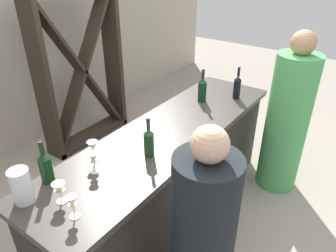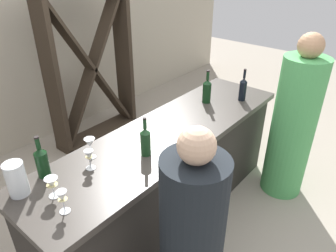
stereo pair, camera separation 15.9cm
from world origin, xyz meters
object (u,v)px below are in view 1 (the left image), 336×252
(wine_bottle_second_right_near_black, at_px, (237,87))
(water_pitcher, at_px, (22,186))
(wine_rack, at_px, (81,71))
(wine_glass_near_right, at_px, (94,160))
(wine_glass_near_left, at_px, (72,203))
(wine_glass_far_left, at_px, (93,147))
(wine_bottle_second_left_olive_green, at_px, (149,142))
(person_center_guest, at_px, (202,242))
(person_left_guest, at_px, (287,122))
(wine_glass_near_center, at_px, (59,189))
(wine_bottle_center_dark_green, at_px, (202,89))
(wine_bottle_leftmost_dark_green, at_px, (46,167))

(wine_bottle_second_right_near_black, xyz_separation_m, water_pitcher, (-2.06, 0.38, -0.01))
(wine_bottle_second_right_near_black, bearing_deg, wine_rack, 102.00)
(wine_glass_near_right, xyz_separation_m, water_pitcher, (-0.43, 0.12, 0.01))
(wine_glass_near_left, xyz_separation_m, wine_glass_far_left, (0.43, 0.31, 0.01))
(wine_bottle_second_left_olive_green, xyz_separation_m, person_center_guest, (-0.26, -0.60, -0.35))
(wine_bottle_second_right_near_black, bearing_deg, person_left_guest, -75.51)
(wine_bottle_second_right_near_black, xyz_separation_m, person_center_guest, (-1.53, -0.53, -0.36))
(wine_glass_near_center, xyz_separation_m, person_left_guest, (2.06, -0.69, -0.26))
(wine_bottle_center_dark_green, xyz_separation_m, water_pitcher, (-1.80, 0.14, -0.01))
(wine_bottle_leftmost_dark_green, distance_m, wine_bottle_center_dark_green, 1.61)
(wine_rack, bearing_deg, wine_glass_far_left, -128.23)
(wine_rack, height_order, wine_bottle_center_dark_green, wine_rack)
(wine_glass_near_left, bearing_deg, person_left_guest, -14.25)
(wine_bottle_leftmost_dark_green, distance_m, wine_glass_near_right, 0.29)
(wine_rack, distance_m, wine_bottle_center_dark_green, 1.59)
(wine_bottle_second_right_near_black, height_order, wine_glass_near_right, wine_bottle_second_right_near_black)
(wine_glass_near_left, bearing_deg, wine_glass_far_left, 35.50)
(person_left_guest, bearing_deg, water_pitcher, 70.11)
(person_center_guest, bearing_deg, wine_glass_near_right, -2.98)
(wine_glass_near_right, height_order, person_left_guest, person_left_guest)
(wine_glass_far_left, bearing_deg, wine_glass_near_right, -131.04)
(wine_bottle_center_dark_green, bearing_deg, wine_glass_near_right, 179.43)
(wine_bottle_center_dark_green, bearing_deg, wine_glass_far_left, 175.00)
(wine_glass_near_left, distance_m, water_pitcher, 0.35)
(wine_bottle_second_left_olive_green, height_order, wine_glass_near_left, wine_bottle_second_left_olive_green)
(person_left_guest, bearing_deg, wine_glass_far_left, 65.01)
(wine_bottle_leftmost_dark_green, height_order, wine_glass_far_left, wine_bottle_leftmost_dark_green)
(person_left_guest, xyz_separation_m, person_center_guest, (-1.66, -0.03, -0.07))
(wine_bottle_leftmost_dark_green, relative_size, wine_glass_near_center, 2.21)
(wine_glass_near_left, relative_size, wine_glass_far_left, 0.95)
(wine_bottle_second_left_olive_green, height_order, wine_glass_far_left, wine_bottle_second_left_olive_green)
(wine_bottle_second_right_near_black, distance_m, person_left_guest, 0.58)
(water_pitcher, bearing_deg, wine_bottle_second_left_olive_green, -20.70)
(wine_rack, bearing_deg, wine_glass_near_left, -131.81)
(wine_glass_near_left, bearing_deg, wine_bottle_second_right_near_black, -1.19)
(wine_glass_far_left, bearing_deg, wine_bottle_second_left_olive_green, -45.01)
(wine_glass_far_left, bearing_deg, water_pitcher, 177.05)
(wine_bottle_second_left_olive_green, relative_size, water_pitcher, 1.36)
(wine_bottle_leftmost_dark_green, distance_m, wine_bottle_second_left_olive_green, 0.69)
(wine_glass_near_right, bearing_deg, wine_glass_far_left, 48.96)
(wine_bottle_second_right_near_black, xyz_separation_m, wine_glass_far_left, (-1.54, 0.35, -0.01))
(wine_glass_near_left, bearing_deg, wine_rack, 48.19)
(wine_bottle_leftmost_dark_green, height_order, person_left_guest, person_left_guest)
(wine_glass_near_right, bearing_deg, wine_bottle_second_right_near_black, -8.77)
(wine_bottle_second_right_near_black, relative_size, wine_glass_near_left, 2.15)
(wine_bottle_center_dark_green, height_order, wine_glass_far_left, wine_bottle_center_dark_green)
(wine_bottle_second_left_olive_green, distance_m, person_center_guest, 0.75)
(wine_glass_near_right, height_order, water_pitcher, water_pitcher)
(wine_glass_near_left, height_order, wine_glass_near_center, wine_glass_near_left)
(wine_bottle_second_left_olive_green, relative_size, wine_bottle_second_right_near_black, 0.95)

